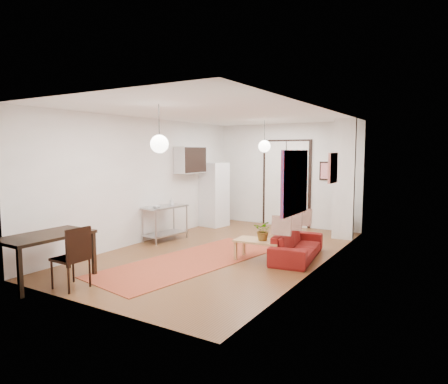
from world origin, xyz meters
The scene contains 27 objects.
floor centered at (0.00, 0.00, 0.00)m, with size 7.00×7.00×0.00m, color brown.
ceiling centered at (0.00, 0.00, 2.90)m, with size 4.20×7.00×0.02m, color white.
wall_back centered at (0.00, 3.50, 1.45)m, with size 4.20×0.02×2.90m, color silver.
wall_front centered at (0.00, -3.50, 1.45)m, with size 4.20×0.02×2.90m, color silver.
wall_left centered at (-2.10, 0.00, 1.45)m, with size 0.02×7.00×2.90m, color silver.
wall_right centered at (2.10, 0.00, 1.45)m, with size 0.02×7.00×2.90m, color silver.
double_doors centered at (0.00, 3.46, 1.20)m, with size 1.44×0.06×2.50m, color white.
stub_partition centered at (1.85, 2.55, 1.45)m, with size 0.50×0.10×2.90m, color silver.
wall_cabinet centered at (-1.92, 1.50, 1.90)m, with size 0.35×1.00×0.70m, color silver.
painting_popart centered at (2.08, -1.25, 1.65)m, with size 0.05×1.00×1.00m, color red.
painting_abstract centered at (2.08, 0.80, 1.80)m, with size 0.05×0.50×0.60m, color beige.
poster_back centered at (1.15, 3.47, 1.60)m, with size 0.40×0.03×0.50m, color red.
print_left centered at (-2.07, 2.00, 1.95)m, with size 0.03×0.44×0.54m, color #925F3D.
pendant_back centered at (0.00, 2.00, 2.25)m, with size 0.30×0.30×0.80m.
pendant_front centered at (0.00, -2.00, 2.25)m, with size 0.30×0.30×0.80m.
kilim_rug centered at (-0.14, -0.93, 0.01)m, with size 1.52×4.04×0.01m, color #A93F2A.
sofa centered at (1.54, 0.33, 0.27)m, with size 1.82×0.71×0.53m, color maroon.
coffee_table centered at (0.95, -0.20, 0.35)m, with size 0.96×0.59×0.41m.
potted_plant centered at (1.05, -0.20, 0.61)m, with size 0.31×0.36×0.40m, color #3B6E31.
kitchen_counter centered at (-1.75, 0.22, 0.52)m, with size 0.68×1.14×0.83m.
bowl centered at (-1.75, -0.08, 0.85)m, with size 0.19×0.19×0.05m, color white.
soap_bottle centered at (-1.75, 0.47, 0.91)m, with size 0.08×0.08×0.17m, color teal.
fridge centered at (-1.75, 2.39, 0.90)m, with size 0.64×0.64×1.80m, color white.
dining_table centered at (-1.46, -3.15, 0.70)m, with size 0.84×1.44×0.79m.
dining_chair_near centered at (-0.86, -3.05, 0.56)m, with size 0.48×0.67×0.97m.
dining_chair_far centered at (-0.86, -3.05, 0.56)m, with size 0.48×0.67×0.97m.
black_side_chair centered at (1.68, 3.24, 0.55)m, with size 0.54×0.55×0.93m.
Camera 1 is at (4.33, -7.09, 2.14)m, focal length 32.00 mm.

